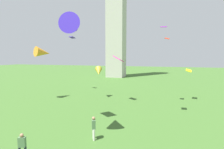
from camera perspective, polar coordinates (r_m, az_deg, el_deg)
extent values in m
cube|color=#B7B2A8|center=(60.11, 1.37, 22.69)|extent=(5.35, 5.35, 48.10)
cylinder|color=silver|center=(14.69, -5.79, -18.69)|extent=(0.17, 0.17, 0.88)
cylinder|color=silver|center=(15.06, -5.92, -18.06)|extent=(0.17, 0.17, 0.88)
cube|color=#51754C|center=(14.57, -5.89, -15.53)|extent=(0.47, 0.55, 0.70)
sphere|color=#A37556|center=(14.40, -5.91, -13.75)|extent=(0.26, 0.26, 0.26)
cube|color=#51754C|center=(13.33, -26.84, -18.70)|extent=(0.50, 0.39, 0.64)
sphere|color=#A37556|center=(13.16, -26.93, -16.96)|extent=(0.24, 0.24, 0.24)
cube|color=purple|center=(20.02, 16.20, 14.44)|extent=(0.65, 0.92, 0.24)
cube|color=#ED0FA2|center=(25.32, 2.03, 5.05)|extent=(1.60, 1.56, 0.95)
cone|color=gold|center=(27.86, -4.29, 0.90)|extent=(1.78, 2.20, 1.76)
cube|color=red|center=(25.70, 17.19, 10.97)|extent=(0.72, 0.93, 0.35)
cube|color=#3E1DBC|center=(34.96, -12.62, 11.48)|extent=(1.39, 1.20, 0.36)
cone|color=orange|center=(28.94, -21.26, 6.57)|extent=(2.42, 2.79, 1.82)
cube|color=yellow|center=(28.69, 23.32, 1.19)|extent=(0.92, 1.19, 0.53)
cone|color=#4329D3|center=(14.72, -12.28, 14.64)|extent=(2.17, 2.75, 1.86)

